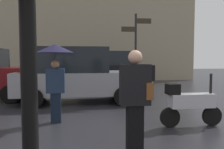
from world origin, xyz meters
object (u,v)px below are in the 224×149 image
(pedestrian_with_umbrella, at_px, (55,62))
(pedestrian_with_bag, at_px, (136,96))
(parked_car_left, at_px, (77,75))
(parked_scooter, at_px, (190,103))
(parked_car_right, at_px, (114,68))
(street_signpost, at_px, (136,49))

(pedestrian_with_umbrella, distance_m, pedestrian_with_bag, 2.67)
(parked_car_left, bearing_deg, pedestrian_with_umbrella, -113.72)
(parked_scooter, distance_m, parked_car_right, 8.23)
(parked_scooter, relative_size, street_signpost, 0.47)
(parked_car_left, distance_m, street_signpost, 2.31)
(parked_scooter, distance_m, street_signpost, 3.52)
(parked_scooter, xyz_separation_m, parked_car_right, (-0.56, 8.20, 0.44))
(pedestrian_with_bag, xyz_separation_m, street_signpost, (1.11, 4.59, 0.93))
(parked_scooter, distance_m, parked_car_left, 4.33)
(parked_scooter, bearing_deg, pedestrian_with_umbrella, 157.50)
(parked_scooter, relative_size, parked_car_left, 0.34)
(parked_car_right, relative_size, street_signpost, 1.32)
(pedestrian_with_bag, relative_size, parked_car_right, 0.41)
(pedestrian_with_umbrella, relative_size, street_signpost, 0.61)
(parked_car_left, distance_m, parked_car_right, 5.19)
(street_signpost, bearing_deg, pedestrian_with_bag, -103.63)
(pedestrian_with_bag, bearing_deg, pedestrian_with_umbrella, 155.41)
(pedestrian_with_bag, distance_m, parked_scooter, 2.17)
(pedestrian_with_umbrella, bearing_deg, street_signpost, -162.13)
(parked_car_left, bearing_deg, street_signpost, -18.88)
(pedestrian_with_bag, distance_m, parked_car_right, 9.63)
(pedestrian_with_umbrella, bearing_deg, pedestrian_with_bag, 99.50)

